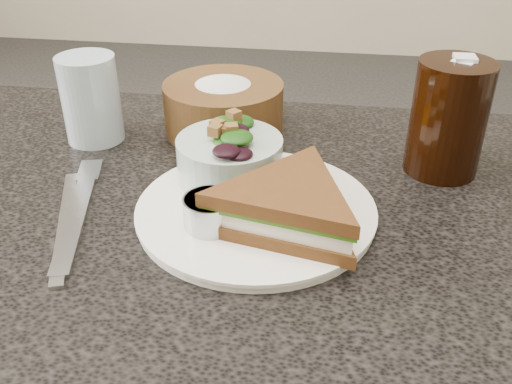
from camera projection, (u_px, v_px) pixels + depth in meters
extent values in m
cylinder|color=white|center=(256.00, 211.00, 0.63)|extent=(0.26, 0.26, 0.01)
cylinder|color=#A3A7AD|center=(210.00, 212.00, 0.58)|extent=(0.07, 0.07, 0.03)
cone|color=orange|center=(278.00, 165.00, 0.67)|extent=(0.09, 0.09, 0.03)
cube|color=#B3B3B6|center=(76.00, 217.00, 0.62)|extent=(0.07, 0.20, 0.01)
cube|color=#B6B6B6|center=(65.00, 223.00, 0.61)|extent=(0.09, 0.20, 0.00)
cylinder|color=#9FAEBA|center=(91.00, 99.00, 0.76)|extent=(0.10, 0.10, 0.12)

